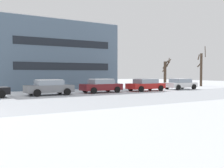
{
  "coord_description": "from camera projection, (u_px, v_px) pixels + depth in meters",
  "views": [
    {
      "loc": [
        0.49,
        -13.85,
        2.03
      ],
      "look_at": [
        12.65,
        5.84,
        1.06
      ],
      "focal_mm": 42.52,
      "sensor_mm": 36.0,
      "label": 1
    }
  ],
  "objects": [
    {
      "name": "building_far_right",
      "position": [
        51.0,
        57.0,
        36.41
      ],
      "size": [
        15.09,
        10.51,
        8.57
      ],
      "color": "slate",
      "rests_on": "ground"
    },
    {
      "name": "parked_car_white",
      "position": [
        180.0,
        84.0,
        32.86
      ],
      "size": [
        4.18,
        2.15,
        1.35
      ],
      "color": "white",
      "rests_on": "ground"
    },
    {
      "name": "parked_car_gray",
      "position": [
        49.0,
        87.0,
        24.17
      ],
      "size": [
        4.24,
        2.17,
        1.44
      ],
      "color": "slate",
      "rests_on": "ground"
    },
    {
      "name": "parked_car_red",
      "position": [
        146.0,
        85.0,
        29.87
      ],
      "size": [
        4.34,
        2.15,
        1.4
      ],
      "color": "red",
      "rests_on": "ground"
    },
    {
      "name": "parked_car_maroon",
      "position": [
        101.0,
        86.0,
        27.24
      ],
      "size": [
        4.2,
        2.09,
        1.44
      ],
      "color": "maroon",
      "rests_on": "ground"
    },
    {
      "name": "tree_far_right",
      "position": [
        201.0,
        69.0,
        40.45
      ],
      "size": [
        1.45,
        1.46,
        6.04
      ],
      "color": "#423326",
      "rests_on": "ground"
    },
    {
      "name": "tree_far_left",
      "position": [
        165.0,
        73.0,
        36.26
      ],
      "size": [
        1.05,
        1.51,
        4.07
      ],
      "color": "#423326",
      "rests_on": "ground"
    }
  ]
}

